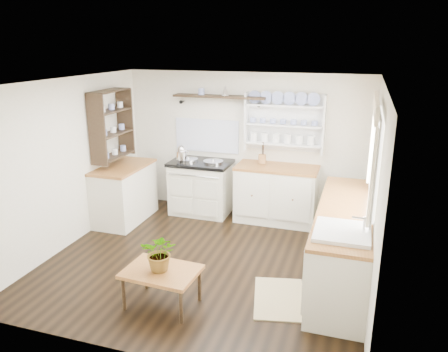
{
  "coord_description": "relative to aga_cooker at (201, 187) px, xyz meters",
  "views": [
    {
      "loc": [
        1.79,
        -4.84,
        2.74
      ],
      "look_at": [
        0.16,
        0.25,
        1.1
      ],
      "focal_mm": 35.0,
      "sensor_mm": 36.0,
      "label": 1
    }
  ],
  "objects": [
    {
      "name": "floor",
      "position": [
        0.66,
        -1.57,
        -0.45
      ],
      "size": [
        4.0,
        3.8,
        0.01
      ],
      "primitive_type": "cube",
      "color": "black",
      "rests_on": "ground"
    },
    {
      "name": "wall_back",
      "position": [
        0.66,
        0.33,
        0.7
      ],
      "size": [
        4.0,
        0.02,
        2.3
      ],
      "primitive_type": "cube",
      "color": "beige",
      "rests_on": "ground"
    },
    {
      "name": "wall_right",
      "position": [
        2.66,
        -1.57,
        0.7
      ],
      "size": [
        0.02,
        3.8,
        2.3
      ],
      "primitive_type": "cube",
      "color": "beige",
      "rests_on": "ground"
    },
    {
      "name": "wall_left",
      "position": [
        -1.34,
        -1.57,
        0.7
      ],
      "size": [
        0.02,
        3.8,
        2.3
      ],
      "primitive_type": "cube",
      "color": "beige",
      "rests_on": "ground"
    },
    {
      "name": "ceiling",
      "position": [
        0.66,
        -1.57,
        1.85
      ],
      "size": [
        4.0,
        3.8,
        0.01
      ],
      "primitive_type": "cube",
      "color": "white",
      "rests_on": "wall_back"
    },
    {
      "name": "window",
      "position": [
        2.61,
        -1.42,
        1.11
      ],
      "size": [
        0.08,
        1.55,
        1.22
      ],
      "color": "white",
      "rests_on": "wall_right"
    },
    {
      "name": "aga_cooker",
      "position": [
        0.0,
        0.0,
        0.0
      ],
      "size": [
        0.99,
        0.69,
        0.91
      ],
      "color": "silver",
      "rests_on": "floor"
    },
    {
      "name": "back_cabinets",
      "position": [
        1.26,
        0.03,
        0.01
      ],
      "size": [
        1.27,
        0.63,
        0.9
      ],
      "color": "beige",
      "rests_on": "floor"
    },
    {
      "name": "right_cabinets",
      "position": [
        2.36,
        -1.47,
        0.01
      ],
      "size": [
        0.62,
        2.43,
        0.9
      ],
      "color": "beige",
      "rests_on": "floor"
    },
    {
      "name": "belfast_sink",
      "position": [
        2.36,
        -2.22,
        0.35
      ],
      "size": [
        0.55,
        0.6,
        0.45
      ],
      "color": "white",
      "rests_on": "right_cabinets"
    },
    {
      "name": "left_cabinets",
      "position": [
        -1.04,
        -0.67,
        0.01
      ],
      "size": [
        0.62,
        1.13,
        0.9
      ],
      "color": "beige",
      "rests_on": "floor"
    },
    {
      "name": "plate_rack",
      "position": [
        1.31,
        0.29,
        1.1
      ],
      "size": [
        1.2,
        0.22,
        0.9
      ],
      "color": "white",
      "rests_on": "wall_back"
    },
    {
      "name": "high_shelf",
      "position": [
        0.26,
        0.21,
        1.46
      ],
      "size": [
        1.5,
        0.29,
        0.16
      ],
      "color": "black",
      "rests_on": "wall_back"
    },
    {
      "name": "left_shelving",
      "position": [
        -1.18,
        -0.67,
        1.1
      ],
      "size": [
        0.28,
        0.8,
        1.05
      ],
      "primitive_type": "cube",
      "color": "black",
      "rests_on": "wall_left"
    },
    {
      "name": "kettle",
      "position": [
        -0.28,
        -0.12,
        0.59
      ],
      "size": [
        0.18,
        0.18,
        0.22
      ],
      "primitive_type": null,
      "color": "silver",
      "rests_on": "aga_cooker"
    },
    {
      "name": "utensil_crock",
      "position": [
        1.0,
        0.11,
        0.53
      ],
      "size": [
        0.12,
        0.12,
        0.14
      ],
      "primitive_type": "cylinder",
      "color": "#A8723D",
      "rests_on": "back_cabinets"
    },
    {
      "name": "center_table",
      "position": [
        0.55,
        -2.67,
        -0.07
      ],
      "size": [
        0.81,
        0.6,
        0.42
      ],
      "rotation": [
        0.0,
        0.0,
        -0.06
      ],
      "color": "brown",
      "rests_on": "floor"
    },
    {
      "name": "potted_plant",
      "position": [
        0.55,
        -2.67,
        0.18
      ],
      "size": [
        0.42,
        0.38,
        0.42
      ],
      "primitive_type": "imported",
      "rotation": [
        0.0,
        0.0,
        0.15
      ],
      "color": "#3F7233",
      "rests_on": "center_table"
    },
    {
      "name": "floor_rug",
      "position": [
        1.74,
        -2.18,
        -0.44
      ],
      "size": [
        0.72,
        0.95,
        0.02
      ],
      "primitive_type": "cube",
      "rotation": [
        0.0,
        0.0,
        0.21
      ],
      "color": "#9C8D5A",
      "rests_on": "floor"
    }
  ]
}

